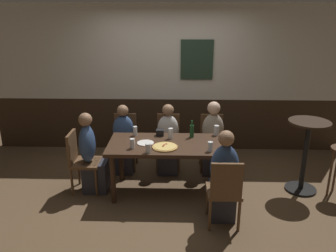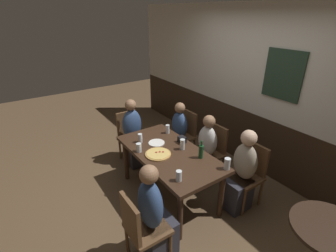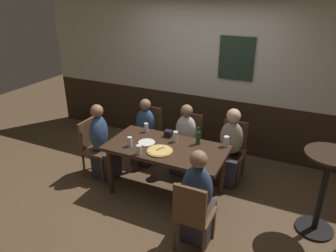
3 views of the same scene
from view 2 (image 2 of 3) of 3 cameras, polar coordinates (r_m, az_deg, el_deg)
The scene contains 23 objects.
ground_plane at distance 3.76m, azimuth 0.18°, elevation -15.66°, with size 12.00×12.00×0.00m, color brown.
wall_back at distance 4.18m, azimuth 19.40°, elevation 7.69°, with size 6.40×0.13×2.60m.
dining_table at distance 3.37m, azimuth 0.19°, elevation -7.26°, with size 1.61×0.82×0.74m.
chair_right_near at distance 2.67m, azimuth -6.32°, elevation -22.31°, with size 0.40×0.40×0.88m.
chair_right_far at distance 3.53m, azimuth 18.30°, elevation -10.05°, with size 0.40×0.40×0.88m.
chair_left_far at distance 4.37m, azimuth 3.87°, elevation -1.54°, with size 0.40×0.40×0.88m.
chair_head_west at distance 4.37m, azimuth -8.91°, elevation -1.79°, with size 0.40×0.40×0.88m.
chair_mid_far at distance 3.91m, azimuth 10.26°, elevation -5.39°, with size 0.40×0.40×0.88m.
person_right_near at distance 2.72m, azimuth -3.14°, elevation -20.95°, with size 0.34×0.37×1.18m.
person_right_far at distance 3.43m, azimuth 16.56°, elevation -11.18°, with size 0.34×0.37×1.15m.
person_left_far at distance 4.30m, azimuth 2.11°, elevation -2.64°, with size 0.34×0.37×1.08m.
person_head_west at distance 4.25m, azimuth -7.93°, elevation -2.69°, with size 0.37×0.34×1.16m.
person_mid_far at distance 3.83m, azimuth 8.44°, elevation -6.60°, with size 0.34×0.37×1.10m.
pizza at distance 3.25m, azimuth -2.33°, elevation -6.52°, with size 0.34×0.34×0.03m.
pint_glass_stout at distance 3.78m, azimuth -0.09°, elevation -0.80°, with size 0.06×0.06×0.14m.
highball_clear at distance 2.78m, azimuth 2.55°, elevation -11.66°, with size 0.07×0.07×0.13m.
beer_glass_half at distance 3.54m, azimuth -6.49°, elevation -2.90°, with size 0.06×0.06×0.13m.
tumbler_water at distance 3.31m, azimuth -6.82°, elevation -5.09°, with size 0.07×0.07×0.13m.
beer_glass_tall at distance 3.35m, azimuth 3.37°, elevation -4.46°, with size 0.07×0.07×0.15m.
pint_glass_amber at distance 3.04m, azimuth 13.60°, elevation -8.63°, with size 0.07×0.07×0.15m.
beer_bottle_green at distance 3.17m, azimuth 7.69°, elevation -5.85°, with size 0.06×0.06×0.25m.
plate_white_large at distance 3.52m, azimuth -2.69°, elevation -3.94°, with size 0.23×0.23×0.01m, color white.
condiment_caddy at distance 3.53m, azimuth 3.27°, elevation -3.17°, with size 0.11×0.09×0.09m, color black.
Camera 2 is at (2.34, -1.61, 2.47)m, focal length 26.17 mm.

